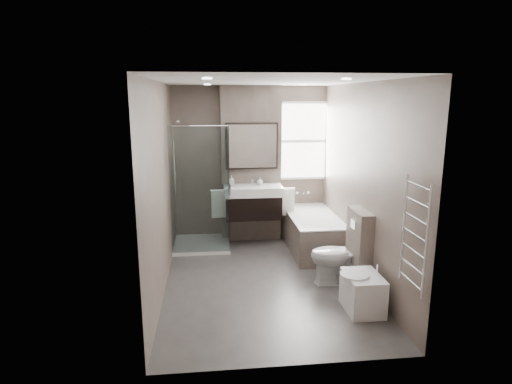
{
  "coord_description": "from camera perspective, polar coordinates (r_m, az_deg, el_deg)",
  "views": [
    {
      "loc": [
        -0.7,
        -5.33,
        2.41
      ],
      "look_at": [
        -0.09,
        0.15,
        1.19
      ],
      "focal_mm": 30.0,
      "sensor_mm": 36.0,
      "label": 1
    }
  ],
  "objects": [
    {
      "name": "shower_enclosure",
      "position": [
        6.95,
        -6.51,
        -3.58
      ],
      "size": [
        0.9,
        0.9,
        2.0
      ],
      "color": "white",
      "rests_on": "ground"
    },
    {
      "name": "towel_left",
      "position": [
        6.94,
        -4.98,
        -1.6
      ],
      "size": [
        0.24,
        0.06,
        0.44
      ],
      "primitive_type": "cube",
      "color": "white",
      "rests_on": "vanity_pier"
    },
    {
      "name": "toilet",
      "position": [
        5.76,
        11.06,
        -8.31
      ],
      "size": [
        0.78,
        0.49,
        0.77
      ],
      "primitive_type": "imported",
      "rotation": [
        0.0,
        0.0,
        -1.65
      ],
      "color": "white",
      "rests_on": "ground"
    },
    {
      "name": "room",
      "position": [
        5.49,
        1.13,
        0.86
      ],
      "size": [
        2.7,
        3.9,
        2.7
      ],
      "color": "#45413F",
      "rests_on": "ground"
    },
    {
      "name": "bathtub",
      "position": [
        6.95,
        7.52,
        -5.11
      ],
      "size": [
        0.75,
        1.6,
        0.57
      ],
      "color": "#63564E",
      "rests_on": "ground"
    },
    {
      "name": "towel_right",
      "position": [
        7.06,
        4.15,
        -1.36
      ],
      "size": [
        0.24,
        0.06,
        0.44
      ],
      "primitive_type": "cube",
      "color": "white",
      "rests_on": "vanity_pier"
    },
    {
      "name": "window",
      "position": [
        7.42,
        6.21,
        6.77
      ],
      "size": [
        0.98,
        0.06,
        1.33
      ],
      "color": "white",
      "rests_on": "room"
    },
    {
      "name": "soap_bottle_b",
      "position": [
        7.02,
        0.51,
        1.48
      ],
      "size": [
        0.1,
        0.1,
        0.13
      ],
      "primitive_type": "imported",
      "color": "white",
      "rests_on": "vanity"
    },
    {
      "name": "bidet",
      "position": [
        5.18,
        13.98,
        -12.78
      ],
      "size": [
        0.46,
        0.54,
        0.56
      ],
      "color": "white",
      "rests_on": "ground"
    },
    {
      "name": "soap_bottle_a",
      "position": [
        6.89,
        -3.27,
        1.48
      ],
      "size": [
        0.08,
        0.08,
        0.18
      ],
      "primitive_type": "imported",
      "color": "white",
      "rests_on": "vanity"
    },
    {
      "name": "cistern_box",
      "position": [
        5.75,
        13.56,
        -7.23
      ],
      "size": [
        0.19,
        0.55,
        1.0
      ],
      "color": "#63564E",
      "rests_on": "ground"
    },
    {
      "name": "mirror_cabinet",
      "position": [
        7.02,
        -0.57,
        6.15
      ],
      "size": [
        0.86,
        0.08,
        0.76
      ],
      "color": "black",
      "rests_on": "vanity_pier"
    },
    {
      "name": "vanity",
      "position": [
        6.99,
        -0.4,
        -1.28
      ],
      "size": [
        0.95,
        0.47,
        0.66
      ],
      "color": "black",
      "rests_on": "vanity_pier"
    },
    {
      "name": "towel_radiator",
      "position": [
        4.4,
        20.38,
        -5.34
      ],
      "size": [
        0.03,
        0.49,
        1.1
      ],
      "color": "silver",
      "rests_on": "room"
    },
    {
      "name": "vanity_pier",
      "position": [
        7.22,
        -0.69,
        3.69
      ],
      "size": [
        1.0,
        0.25,
        2.6
      ],
      "primitive_type": "cube",
      "color": "#63564E",
      "rests_on": "ground"
    }
  ]
}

